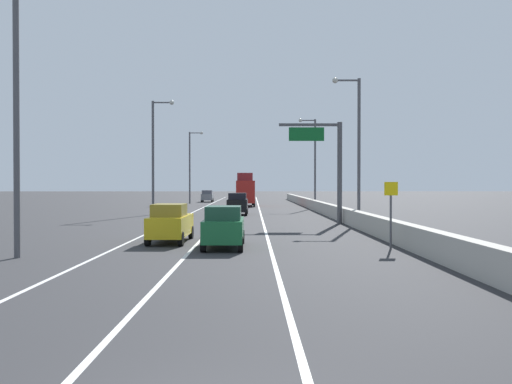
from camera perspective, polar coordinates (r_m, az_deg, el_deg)
ground_plane at (r=70.13m, az=-0.94°, el=-1.57°), size 320.00×320.00×0.00m
lane_stripe_left at (r=61.44m, az=-6.16°, el=-1.90°), size 0.16×130.00×0.00m
lane_stripe_center at (r=61.19m, az=-2.90°, el=-1.91°), size 0.16×130.00×0.00m
lane_stripe_right at (r=61.14m, az=0.38°, el=-1.91°), size 0.16×130.00×0.00m
jersey_barrier_right at (r=46.66m, az=8.33°, el=-2.09°), size 0.60×120.00×1.10m
overhead_sign_gantry at (r=40.47m, az=7.76°, el=3.39°), size 4.68×0.36×7.50m
speed_advisory_sign at (r=24.82m, az=14.00°, el=-1.82°), size 0.60×0.11×3.00m
lamp_post_right_near at (r=17.29m, az=25.20°, el=11.83°), size 2.14×0.44×10.91m
lamp_post_right_second at (r=41.49m, az=10.45°, el=5.38°), size 2.14×0.44×10.91m
lamp_post_right_third at (r=66.44m, az=6.03°, el=3.66°), size 2.14×0.44×10.91m
lamp_post_left_near at (r=23.38m, az=-23.35°, el=8.92°), size 2.14×0.44×10.91m
lamp_post_left_mid at (r=52.61m, az=-10.53°, el=4.41°), size 2.14×0.44×10.91m
lamp_post_left_far at (r=82.66m, az=-6.82°, el=3.09°), size 2.14×0.44×10.91m
car_yellow_0 at (r=27.38m, az=-8.98°, el=-3.25°), size 1.85×4.51×1.93m
car_gray_1 at (r=90.03m, az=-5.14°, el=-0.43°), size 1.99×4.54×1.95m
car_black_2 at (r=51.41m, az=-1.95°, el=-1.27°), size 1.96×4.37×2.09m
car_green_3 at (r=24.75m, az=-3.39°, el=-3.68°), size 1.81×4.28×1.91m
box_truck at (r=72.84m, az=-1.16°, el=0.14°), size 2.68×8.53×4.48m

